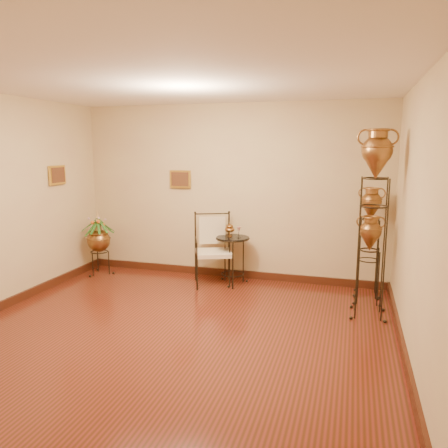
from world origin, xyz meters
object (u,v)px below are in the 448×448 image
(amphora_tall, at_px, (373,222))
(side_table, at_px, (233,259))
(planter_urn, at_px, (99,238))
(amphora_mid, at_px, (369,241))
(armchair, at_px, (214,250))

(amphora_tall, xyz_separation_m, side_table, (-2.01, 0.80, -0.82))
(planter_urn, bearing_deg, amphora_mid, 2.00)
(amphora_tall, xyz_separation_m, armchair, (-2.28, 0.64, -0.65))
(amphora_mid, distance_m, armchair, 2.29)
(amphora_tall, relative_size, side_table, 2.52)
(amphora_mid, bearing_deg, amphora_tall, -90.00)
(side_table, bearing_deg, amphora_mid, -0.03)
(amphora_mid, height_order, armchair, amphora_mid)
(armchair, bearing_deg, planter_urn, 157.26)
(amphora_tall, height_order, planter_urn, amphora_tall)
(armchair, height_order, side_table, armchair)
(side_table, bearing_deg, amphora_tall, -21.61)
(amphora_tall, bearing_deg, side_table, 158.39)
(amphora_mid, distance_m, side_table, 2.05)
(amphora_tall, relative_size, amphora_mid, 1.49)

